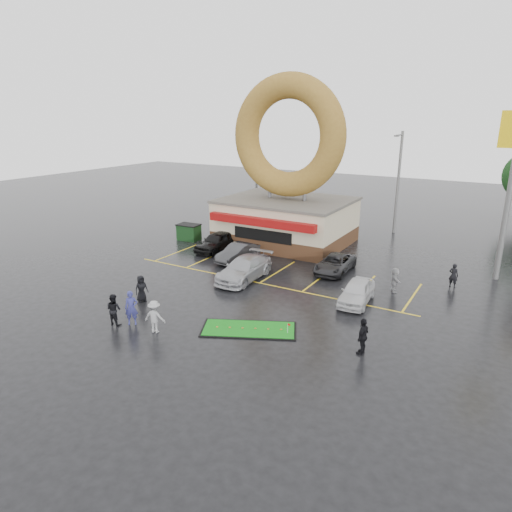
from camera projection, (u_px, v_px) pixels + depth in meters
The scene contains 18 objects.
ground at pixel (230, 301), 26.50m from camera, with size 120.00×120.00×0.00m, color black.
donut_shop at pixel (287, 190), 37.29m from camera, with size 10.20×8.70×13.50m.
streetlight_left at pixel (256, 172), 46.30m from camera, with size 0.40×2.21×9.00m.
streetlight_mid at pixel (398, 180), 40.33m from camera, with size 0.40×2.21×9.00m.
car_black at pixel (217, 241), 36.03m from camera, with size 1.76×4.39×1.49m, color black.
car_dgrey at pixel (238, 253), 33.48m from camera, with size 1.36×3.90×1.29m, color #303033.
car_silver at pixel (244, 269), 29.75m from camera, with size 2.05×5.04×1.46m, color #A4A4A9.
car_grey at pixel (335, 264), 31.18m from camera, with size 1.96×4.25×1.18m, color #2A292B.
car_white at pixel (357, 292), 26.08m from camera, with size 1.56×3.87×1.32m, color silver.
person_blue at pixel (131, 308), 23.30m from camera, with size 0.66×0.43×1.81m, color navy.
person_blackjkt at pixel (114, 309), 23.31m from camera, with size 0.80×0.63×1.66m, color black.
person_hoodie at pixel (155, 317), 22.45m from camera, with size 1.08×0.62×1.67m, color #949497.
person_bystander at pixel (141, 289), 26.21m from camera, with size 0.77×0.50×1.57m, color black.
person_cameraman at pixel (363, 336), 20.42m from camera, with size 1.01×0.42×1.73m, color black.
person_walker_near at pixel (395, 280), 27.67m from camera, with size 1.42×0.45×1.53m, color gray.
person_walker_far at pixel (453, 275), 28.37m from camera, with size 0.56×0.37×1.54m, color black.
dumpster at pixel (189, 233), 39.14m from camera, with size 1.80×1.20×1.30m, color #163A18.
putting_green at pixel (249, 329), 22.92m from camera, with size 5.17×3.90×0.59m.
Camera 1 is at (13.76, -20.35, 10.38)m, focal length 32.00 mm.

